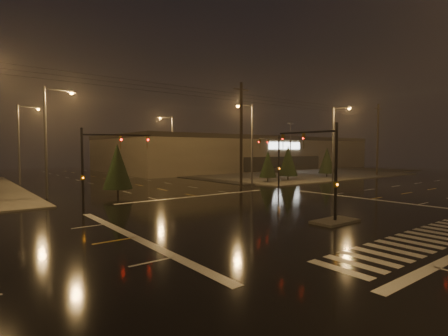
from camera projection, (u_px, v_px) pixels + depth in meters
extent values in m
plane|color=black|center=(285.00, 213.00, 24.15)|extent=(140.00, 140.00, 0.00)
cube|color=#45423D|center=(274.00, 173.00, 66.19)|extent=(36.00, 36.00, 0.12)
cube|color=#45423D|center=(335.00, 221.00, 21.00)|extent=(3.00, 1.60, 0.15)
cube|color=beige|center=(423.00, 239.00, 17.06)|extent=(15.00, 2.60, 0.01)
cube|color=beige|center=(197.00, 196.00, 32.83)|extent=(16.00, 0.50, 0.01)
cube|color=black|center=(300.00, 172.00, 67.68)|extent=(50.00, 24.00, 0.08)
cube|color=brown|center=(240.00, 153.00, 81.69)|extent=(60.00, 28.00, 7.00)
cube|color=black|center=(240.00, 139.00, 81.52)|extent=(60.20, 28.20, 0.80)
cube|color=white|center=(285.00, 146.00, 70.48)|extent=(9.00, 0.20, 1.40)
cube|color=black|center=(284.00, 163.00, 70.71)|extent=(22.00, 0.15, 2.80)
cylinder|color=black|center=(336.00, 173.00, 20.84)|extent=(0.18, 0.18, 6.00)
cylinder|color=black|center=(306.00, 132.00, 22.49)|extent=(0.12, 4.50, 0.12)
imported|color=#594707|center=(283.00, 134.00, 24.09)|extent=(0.16, 0.20, 1.00)
cube|color=#594707|center=(336.00, 184.00, 20.88)|extent=(0.25, 0.18, 0.35)
cylinder|color=black|center=(279.00, 162.00, 38.71)|extent=(0.18, 0.18, 6.00)
cylinder|color=black|center=(269.00, 139.00, 36.47)|extent=(4.74, 1.82, 0.12)
imported|color=#594707|center=(260.00, 139.00, 34.57)|extent=(0.24, 0.22, 1.00)
cube|color=#594707|center=(279.00, 168.00, 38.75)|extent=(0.25, 0.18, 0.35)
cylinder|color=black|center=(82.00, 168.00, 25.84)|extent=(0.18, 0.18, 6.00)
cylinder|color=black|center=(117.00, 135.00, 26.48)|extent=(4.74, 1.82, 0.12)
imported|color=#594707|center=(147.00, 136.00, 27.17)|extent=(0.24, 0.22, 1.00)
cube|color=#594707|center=(83.00, 178.00, 25.88)|extent=(0.25, 0.18, 0.35)
cylinder|color=#38383A|center=(46.00, 143.00, 31.04)|extent=(0.24, 0.24, 10.00)
cylinder|color=#38383A|center=(59.00, 90.00, 31.52)|extent=(2.40, 0.14, 0.14)
cube|color=#38383A|center=(72.00, 92.00, 32.20)|extent=(0.70, 0.30, 0.18)
sphere|color=orange|center=(72.00, 93.00, 32.21)|extent=(0.32, 0.32, 0.32)
cylinder|color=#38383A|center=(19.00, 145.00, 43.65)|extent=(0.24, 0.24, 10.00)
cylinder|color=#38383A|center=(29.00, 107.00, 44.14)|extent=(2.40, 0.14, 0.14)
cube|color=#38383A|center=(38.00, 108.00, 44.81)|extent=(0.70, 0.30, 0.18)
sphere|color=orange|center=(38.00, 109.00, 44.82)|extent=(0.32, 0.32, 0.32)
cylinder|color=#38383A|center=(252.00, 145.00, 43.56)|extent=(0.24, 0.24, 10.00)
cylinder|color=#38383A|center=(245.00, 105.00, 42.57)|extent=(2.40, 0.14, 0.14)
cube|color=#38383A|center=(238.00, 105.00, 41.90)|extent=(0.70, 0.30, 0.18)
sphere|color=orange|center=(238.00, 106.00, 41.90)|extent=(0.32, 0.32, 0.32)
cylinder|color=#38383A|center=(172.00, 146.00, 59.33)|extent=(0.24, 0.24, 10.00)
cylinder|color=#38383A|center=(166.00, 117.00, 58.34)|extent=(2.40, 0.14, 0.14)
cube|color=#38383A|center=(160.00, 117.00, 57.67)|extent=(0.70, 0.30, 0.18)
sphere|color=orange|center=(160.00, 118.00, 57.67)|extent=(0.32, 0.32, 0.32)
cylinder|color=#38383A|center=(333.00, 145.00, 46.44)|extent=(0.24, 0.24, 10.00)
cylinder|color=#38383A|center=(342.00, 108.00, 45.24)|extent=(0.14, 2.40, 0.14)
cube|color=#38383A|center=(349.00, 108.00, 44.38)|extent=(0.30, 0.70, 0.18)
sphere|color=orange|center=(349.00, 109.00, 44.39)|extent=(0.32, 0.32, 0.32)
cylinder|color=black|center=(241.00, 136.00, 39.78)|extent=(0.32, 0.32, 12.00)
cube|color=black|center=(241.00, 89.00, 39.51)|extent=(2.20, 0.12, 0.12)
cylinder|color=black|center=(378.00, 140.00, 58.16)|extent=(0.32, 0.32, 12.00)
cube|color=black|center=(378.00, 109.00, 57.89)|extent=(2.20, 0.12, 0.12)
cylinder|color=black|center=(268.00, 180.00, 46.58)|extent=(0.18, 0.18, 0.70)
cone|color=black|center=(268.00, 164.00, 46.47)|extent=(2.28, 2.28, 3.56)
cylinder|color=black|center=(288.00, 178.00, 49.31)|extent=(0.18, 0.18, 0.70)
cone|color=black|center=(288.00, 161.00, 49.18)|extent=(2.71, 2.71, 4.24)
cylinder|color=black|center=(327.00, 175.00, 54.76)|extent=(0.18, 0.18, 0.70)
cone|color=black|center=(327.00, 160.00, 54.63)|extent=(2.60, 2.60, 4.06)
cylinder|color=black|center=(118.00, 192.00, 32.96)|extent=(0.18, 0.18, 0.70)
cone|color=black|center=(117.00, 166.00, 32.83)|extent=(2.73, 2.73, 4.26)
imported|color=black|center=(274.00, 169.00, 65.04)|extent=(3.78, 4.48, 1.45)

